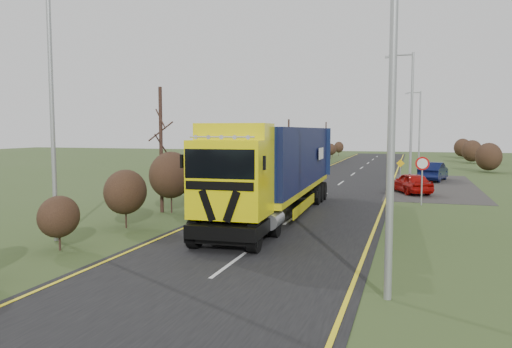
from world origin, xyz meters
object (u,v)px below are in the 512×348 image
Objects in this scene: car_red_hatchback at (411,183)px; speed_sign at (422,171)px; car_blue_sedan at (433,172)px; streetlight_near at (388,102)px; lorry at (278,165)px.

car_red_hatchback is 1.49× the size of speed_sign.
speed_sign is at bearing 97.93° from car_blue_sedan.
speed_sign is at bearing 86.03° from streetlight_near.
streetlight_near is at bearing -93.97° from speed_sign.
streetlight_near is 16.13m from speed_sign.
streetlight_near is at bearing -64.58° from lorry.
car_red_hatchback is at bearing 59.36° from lorry.
car_red_hatchback is 0.46× the size of streetlight_near.
car_blue_sedan is 1.73× the size of speed_sign.
lorry is 3.39× the size of car_blue_sedan.
lorry is 8.58m from speed_sign.
lorry is at bearing 37.18° from car_red_hatchback.
streetlight_near reaches higher than car_blue_sedan.
car_red_hatchback is at bearing 91.71° from car_blue_sedan.
lorry is 5.88× the size of speed_sign.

